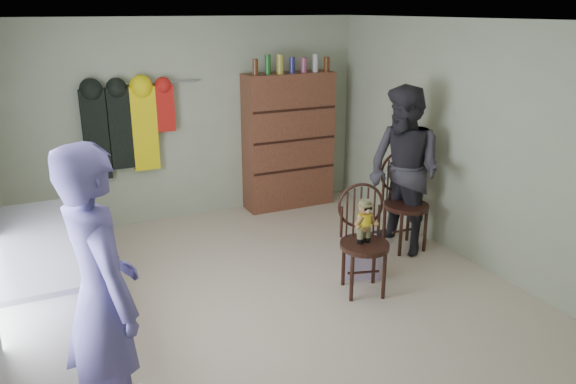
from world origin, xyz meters
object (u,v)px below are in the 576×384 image
chair_front (363,232)px  dresser (289,140)px  counter (43,296)px  chair_far (403,198)px

chair_front → dresser: dresser is taller
counter → dresser: (3.20, 2.30, 0.44)m
counter → chair_far: 3.78m
counter → chair_front: size_ratio=1.79×
chair_far → counter: bearing=-170.3°
chair_far → dresser: bearing=109.3°
counter → chair_far: chair_far is taller
counter → chair_front: (2.78, -0.22, 0.13)m
counter → chair_far: bearing=7.3°
counter → chair_front: chair_front is taller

